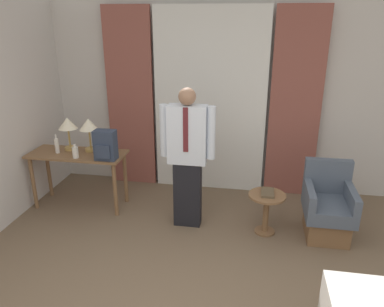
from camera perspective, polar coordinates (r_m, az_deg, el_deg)
The scene contains 14 objects.
wall_back at distance 5.40m, azimuth 2.93°, elevation 8.65°, with size 10.00×0.06×2.70m.
curtain_sheer_center at distance 5.28m, azimuth 2.74°, elevation 7.74°, with size 1.56×0.06×2.58m.
curtain_drape_left at distance 5.55m, azimuth -9.37°, elevation 8.09°, with size 0.68×0.06×2.58m.
curtain_drape_right at distance 5.27m, azimuth 15.45°, elevation 6.99°, with size 0.68×0.06×2.58m.
desk at distance 5.14m, azimuth -16.98°, elevation -1.17°, with size 1.25×0.51×0.75m.
table_lamp_left at distance 5.16m, azimuth -18.41°, elevation 4.06°, with size 0.24×0.24×0.44m.
table_lamp_right at distance 5.03m, azimuth -15.47°, elevation 3.97°, with size 0.24×0.24×0.44m.
bottle_near_edge at distance 5.16m, azimuth -19.89°, elevation 1.17°, with size 0.06×0.06×0.25m.
bottle_by_lamp at distance 4.91m, azimuth -17.36°, elevation 0.19°, with size 0.08×0.08×0.18m.
backpack at distance 4.72m, azimuth -13.08°, elevation 1.21°, with size 0.26×0.19×0.37m.
person at distance 4.35m, azimuth -0.70°, elevation -0.09°, with size 0.65×0.21×1.70m.
armchair at distance 4.66m, azimuth 19.93°, elevation -8.00°, with size 0.54×0.65×0.86m.
side_table at distance 4.49m, azimuth 11.27°, elevation -7.96°, with size 0.43×0.43×0.50m.
book at distance 4.43m, azimuth 11.44°, elevation -5.87°, with size 0.15×0.24×0.03m.
Camera 1 is at (0.64, -2.07, 2.45)m, focal length 35.00 mm.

